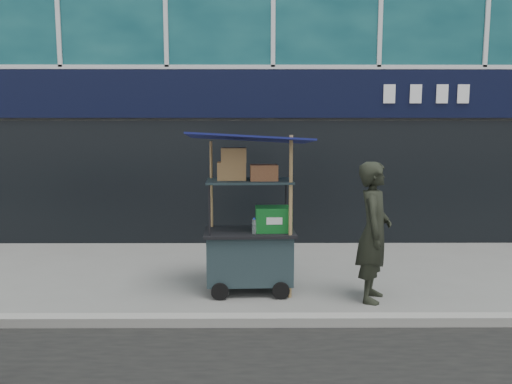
{
  "coord_description": "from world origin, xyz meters",
  "views": [
    {
      "loc": [
        -0.37,
        -5.75,
        2.32
      ],
      "look_at": [
        -0.33,
        1.2,
        1.38
      ],
      "focal_mm": 35.0,
      "sensor_mm": 36.0,
      "label": 1
    }
  ],
  "objects": [
    {
      "name": "ground",
      "position": [
        0.0,
        0.0,
        0.0
      ],
      "size": [
        80.0,
        80.0,
        0.0
      ],
      "primitive_type": "plane",
      "color": "slate",
      "rests_on": "ground"
    },
    {
      "name": "curb",
      "position": [
        0.0,
        -0.2,
        0.06
      ],
      "size": [
        80.0,
        0.18,
        0.12
      ],
      "primitive_type": "cube",
      "color": "gray",
      "rests_on": "ground"
    },
    {
      "name": "vendor_man",
      "position": [
        1.22,
        0.67,
        0.92
      ],
      "size": [
        0.63,
        0.78,
        1.85
      ],
      "primitive_type": "imported",
      "rotation": [
        0.0,
        0.0,
        1.26
      ],
      "color": "black",
      "rests_on": "ground"
    },
    {
      "name": "vendor_cart",
      "position": [
        -0.41,
        1.02,
        0.78
      ],
      "size": [
        1.7,
        1.23,
        2.24
      ],
      "rotation": [
        0.0,
        0.0,
        0.04
      ],
      "color": "#1B2A2E",
      "rests_on": "ground"
    }
  ]
}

